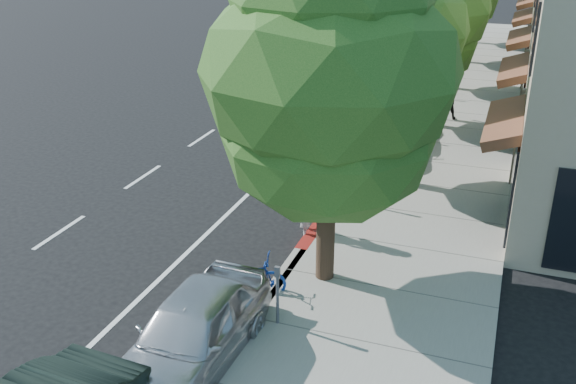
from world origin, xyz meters
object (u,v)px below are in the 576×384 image
at_px(white_pickup, 390,52).
at_px(street_tree_2, 425,12).
at_px(street_tree_0, 330,78).
at_px(street_tree_1, 392,34).
at_px(silver_suv, 362,125).
at_px(cyclist, 307,202).
at_px(dark_sedan, 382,78).
at_px(pedestrian, 448,99).
at_px(bicycle, 246,274).
at_px(dark_suv_far, 420,46).
at_px(near_car_a, 192,332).

bearing_deg(white_pickup, street_tree_2, -77.23).
bearing_deg(white_pickup, street_tree_0, -86.41).
height_order(street_tree_1, street_tree_2, street_tree_1).
height_order(street_tree_0, silver_suv, street_tree_0).
distance_m(cyclist, dark_sedan, 14.60).
distance_m(street_tree_2, pedestrian, 3.65).
bearing_deg(street_tree_1, cyclist, -104.83).
bearing_deg(silver_suv, dark_sedan, 92.69).
distance_m(bicycle, dark_suv_far, 24.74).
relative_size(street_tree_0, white_pickup, 1.46).
relative_size(bicycle, silver_suv, 0.29).
bearing_deg(bicycle, street_tree_1, -23.73).
xyz_separation_m(street_tree_0, white_pickup, (-3.10, 22.02, -3.83)).
distance_m(cyclist, white_pickup, 20.16).
relative_size(street_tree_1, bicycle, 4.13).
distance_m(cyclist, pedestrian, 11.22).
bearing_deg(street_tree_1, white_pickup, 100.95).
distance_m(street_tree_0, near_car_a, 5.42).
height_order(street_tree_0, street_tree_1, street_tree_0).
bearing_deg(dark_sedan, street_tree_1, -71.49).
height_order(silver_suv, dark_suv_far, dark_suv_far).
bearing_deg(dark_suv_far, street_tree_1, -78.93).
relative_size(dark_suv_far, near_car_a, 1.26).
height_order(street_tree_2, cyclist, street_tree_2).
relative_size(bicycle, dark_sedan, 0.43).
xyz_separation_m(street_tree_1, pedestrian, (1.01, 6.99, -3.55)).
xyz_separation_m(silver_suv, near_car_a, (0.00, -12.46, -0.12)).
bearing_deg(cyclist, street_tree_0, -173.42).
distance_m(street_tree_1, dark_suv_far, 18.19).
xyz_separation_m(street_tree_1, dark_suv_far, (-1.82, 17.74, -3.59)).
relative_size(street_tree_2, near_car_a, 1.72).
bearing_deg(silver_suv, white_pickup, 93.02).
bearing_deg(dark_sedan, street_tree_2, -56.59).
xyz_separation_m(cyclist, pedestrian, (2.08, 11.02, -0.02)).
bearing_deg(bicycle, pedestrian, -21.99).
xyz_separation_m(bicycle, dark_sedan, (-0.89, 17.50, 0.21)).
height_order(bicycle, near_car_a, near_car_a).
xyz_separation_m(street_tree_2, white_pickup, (-3.10, 10.02, -3.53)).
bearing_deg(street_tree_1, near_car_a, -98.38).
xyz_separation_m(white_pickup, pedestrian, (4.11, -9.03, 0.17)).
bearing_deg(cyclist, pedestrian, -32.69).
bearing_deg(dark_sedan, white_pickup, 103.82).
bearing_deg(dark_suv_far, dark_sedan, -88.87).
bearing_deg(bicycle, dark_suv_far, -11.15).
xyz_separation_m(street_tree_2, dark_sedan, (-2.34, 4.50, -3.62)).
distance_m(silver_suv, near_car_a, 12.46).
height_order(silver_suv, dark_sedan, silver_suv).
xyz_separation_m(dark_sedan, white_pickup, (-0.76, 5.52, 0.09)).
height_order(street_tree_2, pedestrian, street_tree_2).
bearing_deg(cyclist, silver_suv, -19.31).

